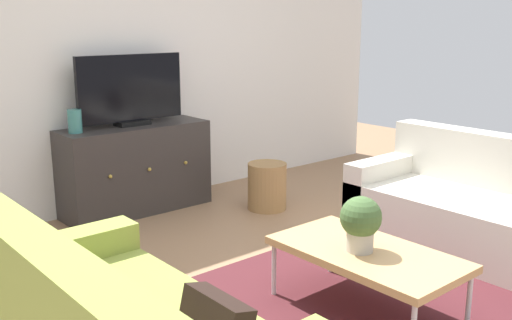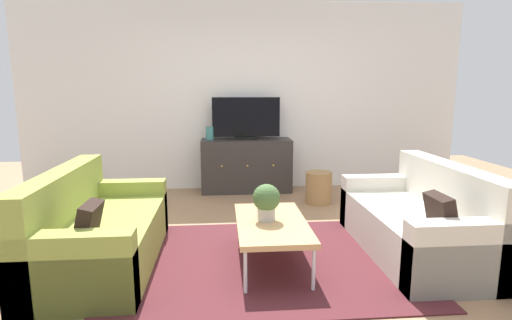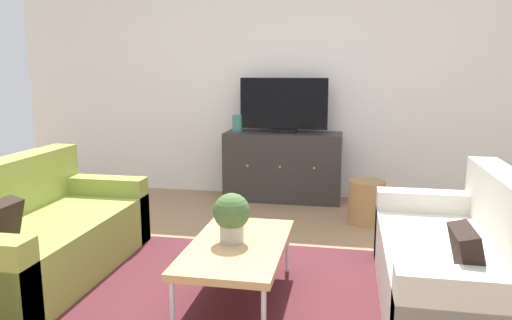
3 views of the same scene
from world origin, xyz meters
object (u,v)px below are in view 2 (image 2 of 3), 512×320
(potted_plant, at_px, (266,201))
(coffee_table, at_px, (271,224))
(tv_console, at_px, (247,165))
(glass_vase, at_px, (210,133))
(wicker_basket, at_px, (319,188))
(flat_screen_tv, at_px, (246,119))
(couch_right_side, at_px, (423,224))
(couch_left_side, at_px, (93,234))

(potted_plant, bearing_deg, coffee_table, -26.33)
(potted_plant, xyz_separation_m, tv_console, (-0.01, 2.46, -0.18))
(glass_vase, relative_size, wicker_basket, 0.46)
(flat_screen_tv, bearing_deg, glass_vase, -177.79)
(tv_console, distance_m, glass_vase, 0.70)
(couch_right_side, xyz_separation_m, flat_screen_tv, (-1.43, 2.39, 0.78))
(coffee_table, height_order, glass_vase, glass_vase)
(wicker_basket, bearing_deg, coffee_table, -115.24)
(couch_right_side, distance_m, wicker_basket, 1.76)
(couch_left_side, xyz_separation_m, potted_plant, (1.45, -0.09, 0.28))
(flat_screen_tv, bearing_deg, couch_right_side, -59.15)
(coffee_table, bearing_deg, tv_console, 91.13)
(glass_vase, height_order, wicker_basket, glass_vase)
(couch_left_side, bearing_deg, flat_screen_tv, 59.02)
(flat_screen_tv, xyz_separation_m, glass_vase, (-0.52, -0.02, -0.20))
(tv_console, bearing_deg, wicker_basket, -38.31)
(glass_vase, bearing_deg, tv_console, -0.00)
(flat_screen_tv, bearing_deg, wicker_basket, -39.10)
(coffee_table, relative_size, flat_screen_tv, 1.11)
(flat_screen_tv, bearing_deg, couch_left_side, -120.98)
(tv_console, bearing_deg, couch_left_side, -121.20)
(couch_right_side, bearing_deg, flat_screen_tv, 120.85)
(couch_right_side, height_order, tv_console, couch_right_side)
(couch_left_side, distance_m, couch_right_side, 2.87)
(couch_right_side, relative_size, glass_vase, 8.94)
(couch_right_side, distance_m, coffee_table, 1.39)
(coffee_table, bearing_deg, couch_left_side, 175.81)
(couch_left_side, bearing_deg, tv_console, 58.80)
(coffee_table, xyz_separation_m, wicker_basket, (0.84, 1.78, -0.15))
(flat_screen_tv, height_order, glass_vase, flat_screen_tv)
(couch_right_side, height_order, potted_plant, couch_right_side)
(couch_right_side, bearing_deg, couch_left_side, 180.00)
(couch_left_side, relative_size, wicker_basket, 4.07)
(couch_left_side, height_order, coffee_table, couch_left_side)
(tv_console, height_order, glass_vase, glass_vase)
(couch_left_side, height_order, flat_screen_tv, flat_screen_tv)
(tv_console, height_order, wicker_basket, tv_console)
(coffee_table, distance_m, tv_console, 2.48)
(couch_right_side, distance_m, potted_plant, 1.45)
(coffee_table, relative_size, wicker_basket, 2.59)
(couch_right_side, height_order, flat_screen_tv, flat_screen_tv)
(coffee_table, relative_size, glass_vase, 5.68)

